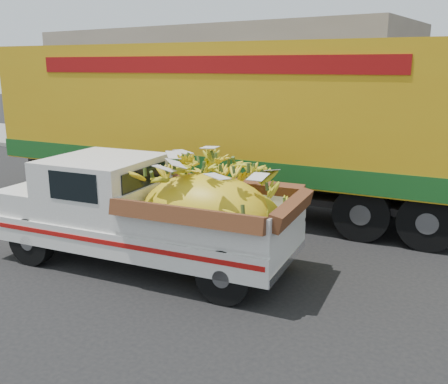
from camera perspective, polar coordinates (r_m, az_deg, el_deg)
The scene contains 6 objects.
ground at distance 8.83m, azimuth -14.29°, elevation -8.41°, with size 100.00×100.00×0.00m, color black.
curb at distance 14.03m, azimuth 7.00°, elevation 0.74°, with size 60.00×0.25×0.15m, color gray.
sidewalk at distance 15.89m, azimuth 10.51°, elevation 2.18°, with size 60.00×4.00×0.14m, color gray.
building_left at distance 24.68m, azimuth -0.91°, elevation 12.35°, with size 18.00×6.00×5.00m, color gray.
pickup_truck at distance 8.33m, azimuth -6.90°, elevation -2.33°, with size 5.40×2.77×1.81m.
semi_trailer at distance 11.79m, azimuth 0.12°, elevation 8.37°, with size 12.05×4.08×3.80m.
Camera 1 is at (6.22, -5.29, 3.34)m, focal length 40.00 mm.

